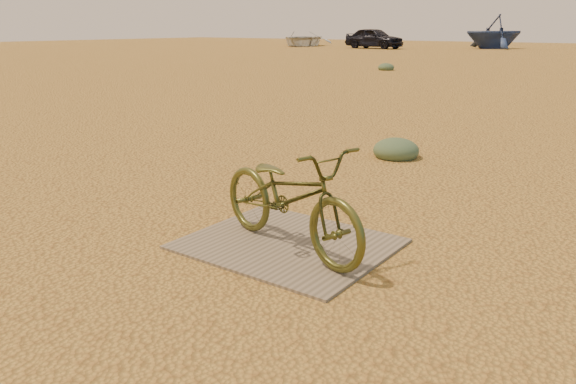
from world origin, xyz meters
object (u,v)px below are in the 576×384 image
Objects in this scene: boat_near_left at (302,39)px; boat_far_left at (494,31)px; car at (374,38)px; bicycle at (290,196)px; plywood_board at (288,244)px.

boat_far_left is at bearing -1.29° from boat_near_left.
bicycle is at bearing -146.73° from car.
boat_far_left reaches higher than car.
boat_near_left is at bearing 124.47° from plywood_board.
boat_far_left reaches higher than plywood_board.
car reaches higher than boat_near_left.
boat_far_left is at bearing 104.62° from plywood_board.
plywood_board is at bearing 57.71° from bicycle.
plywood_board is at bearing -71.12° from boat_near_left.
boat_near_left is at bearing 87.30° from car.
plywood_board is 0.34× the size of car.
boat_near_left is at bearing -129.75° from boat_far_left.
boat_near_left is (-25.81, 37.60, 0.60)m from plywood_board.
boat_far_left is (-10.89, 41.52, 0.82)m from bicycle.
boat_far_left reaches higher than bicycle.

